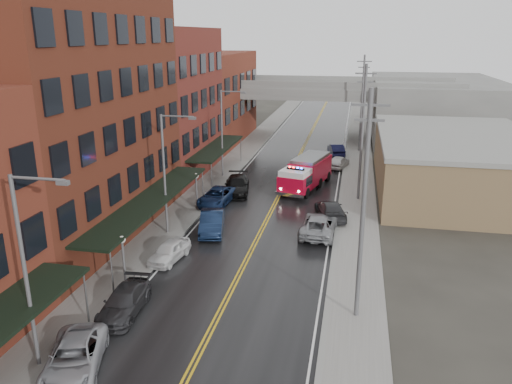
{
  "coord_description": "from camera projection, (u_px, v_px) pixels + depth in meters",
  "views": [
    {
      "loc": [
        6.57,
        -8.8,
        14.32
      ],
      "look_at": [
        -0.47,
        26.26,
        3.0
      ],
      "focal_mm": 35.0,
      "sensor_mm": 36.0,
      "label": 1
    }
  ],
  "objects": [
    {
      "name": "road",
      "position": [
        270.0,
        213.0,
        41.82
      ],
      "size": [
        11.0,
        160.0,
        0.02
      ],
      "primitive_type": "cube",
      "color": "black",
      "rests_on": "ground"
    },
    {
      "name": "sidewalk_left",
      "position": [
        187.0,
        207.0,
        43.17
      ],
      "size": [
        3.0,
        160.0,
        0.15
      ],
      "primitive_type": "cube",
      "color": "slate",
      "rests_on": "ground"
    },
    {
      "name": "sidewalk_right",
      "position": [
        359.0,
        218.0,
        40.43
      ],
      "size": [
        3.0,
        160.0,
        0.15
      ],
      "primitive_type": "cube",
      "color": "slate",
      "rests_on": "ground"
    },
    {
      "name": "curb_left",
      "position": [
        206.0,
        208.0,
        42.86
      ],
      "size": [
        0.3,
        160.0,
        0.15
      ],
      "primitive_type": "cube",
      "color": "gray",
      "rests_on": "ground"
    },
    {
      "name": "curb_right",
      "position": [
        338.0,
        217.0,
        40.74
      ],
      "size": [
        0.3,
        160.0,
        0.15
      ],
      "primitive_type": "cube",
      "color": "gray",
      "rests_on": "ground"
    },
    {
      "name": "brick_building_b",
      "position": [
        68.0,
        114.0,
        35.06
      ],
      "size": [
        9.0,
        20.0,
        18.0
      ],
      "primitive_type": "cube",
      "color": "#512215",
      "rests_on": "ground"
    },
    {
      "name": "brick_building_c",
      "position": [
        162.0,
        103.0,
        51.87
      ],
      "size": [
        9.0,
        15.0,
        15.0
      ],
      "primitive_type": "cube",
      "color": "maroon",
      "rests_on": "ground"
    },
    {
      "name": "brick_building_far",
      "position": [
        210.0,
        98.0,
        68.68
      ],
      "size": [
        9.0,
        20.0,
        12.0
      ],
      "primitive_type": "cube",
      "color": "brown",
      "rests_on": "ground"
    },
    {
      "name": "tan_building",
      "position": [
        454.0,
        165.0,
        47.42
      ],
      "size": [
        14.0,
        22.0,
        5.0
      ],
      "primitive_type": "cube",
      "color": "olive",
      "rests_on": "ground"
    },
    {
      "name": "right_far_block",
      "position": [
        434.0,
        107.0,
        74.63
      ],
      "size": [
        18.0,
        30.0,
        8.0
      ],
      "primitive_type": "cube",
      "color": "slate",
      "rests_on": "ground"
    },
    {
      "name": "awning_1",
      "position": [
        151.0,
        200.0,
        35.79
      ],
      "size": [
        2.6,
        18.0,
        3.09
      ],
      "color": "black",
      "rests_on": "ground"
    },
    {
      "name": "awning_2",
      "position": [
        217.0,
        148.0,
        52.14
      ],
      "size": [
        2.6,
        13.0,
        3.09
      ],
      "color": "black",
      "rests_on": "ground"
    },
    {
      "name": "globe_lamp_1",
      "position": [
        123.0,
        249.0,
        29.24
      ],
      "size": [
        0.44,
        0.44,
        3.12
      ],
      "color": "#59595B",
      "rests_on": "ground"
    },
    {
      "name": "globe_lamp_2",
      "position": [
        196.0,
        183.0,
        42.33
      ],
      "size": [
        0.44,
        0.44,
        3.12
      ],
      "color": "#59595B",
      "rests_on": "ground"
    },
    {
      "name": "street_lamp_0",
      "position": [
        29.0,
        262.0,
        20.92
      ],
      "size": [
        2.64,
        0.22,
        9.0
      ],
      "color": "#59595B",
      "rests_on": "ground"
    },
    {
      "name": "street_lamp_1",
      "position": [
        167.0,
        167.0,
        35.88
      ],
      "size": [
        2.64,
        0.22,
        9.0
      ],
      "color": "#59595B",
      "rests_on": "ground"
    },
    {
      "name": "street_lamp_2",
      "position": [
        224.0,
        128.0,
        50.84
      ],
      "size": [
        2.64,
        0.22,
        9.0
      ],
      "color": "#59595B",
      "rests_on": "ground"
    },
    {
      "name": "utility_pole_0",
      "position": [
        364.0,
        205.0,
        24.55
      ],
      "size": [
        1.8,
        0.24,
        12.0
      ],
      "color": "#59595B",
      "rests_on": "ground"
    },
    {
      "name": "utility_pole_1",
      "position": [
        362.0,
        131.0,
        43.25
      ],
      "size": [
        1.8,
        0.24,
        12.0
      ],
      "color": "#59595B",
      "rests_on": "ground"
    },
    {
      "name": "utility_pole_2",
      "position": [
        362.0,
        102.0,
        61.94
      ],
      "size": [
        1.8,
        0.24,
        12.0
      ],
      "color": "#59595B",
      "rests_on": "ground"
    },
    {
      "name": "overpass",
      "position": [
        309.0,
        97.0,
        69.93
      ],
      "size": [
        40.0,
        10.0,
        7.5
      ],
      "color": "slate",
      "rests_on": "ground"
    },
    {
      "name": "fire_truck",
      "position": [
        306.0,
        173.0,
        48.03
      ],
      "size": [
        4.82,
        8.54,
        2.97
      ],
      "rotation": [
        0.0,
        0.0,
        -0.26
      ],
      "color": "#B60824",
      "rests_on": "ground"
    },
    {
      "name": "parked_car_left_2",
      "position": [
        74.0,
        358.0,
        22.0
      ],
      "size": [
        3.73,
        5.45,
        1.38
      ],
      "primitive_type": "imported",
      "rotation": [
        0.0,
        0.0,
        0.32
      ],
      "color": "#9C9DA3",
      "rests_on": "ground"
    },
    {
      "name": "parked_car_left_3",
      "position": [
        124.0,
        302.0,
        26.67
      ],
      "size": [
        2.17,
        4.71,
        1.34
      ],
      "primitive_type": "imported",
      "rotation": [
        0.0,
        0.0,
        0.07
      ],
      "color": "#28282A",
      "rests_on": "ground"
    },
    {
      "name": "parked_car_left_4",
      "position": [
        169.0,
        251.0,
        32.93
      ],
      "size": [
        2.13,
        4.07,
        1.32
      ],
      "primitive_type": "imported",
      "rotation": [
        0.0,
        0.0,
        -0.15
      ],
      "color": "white",
      "rests_on": "ground"
    },
    {
      "name": "parked_car_left_5",
      "position": [
        212.0,
        222.0,
        37.62
      ],
      "size": [
        2.65,
        5.06,
        1.59
      ],
      "primitive_type": "imported",
      "rotation": [
        0.0,
        0.0,
        0.21
      ],
      "color": "#0E1B34",
      "rests_on": "ground"
    },
    {
      "name": "parked_car_left_6",
      "position": [
        217.0,
        196.0,
        43.86
      ],
      "size": [
        2.84,
        5.3,
        1.42
      ],
      "primitive_type": "imported",
      "rotation": [
        0.0,
        0.0,
        -0.1
      ],
      "color": "#112143",
      "rests_on": "ground"
    },
    {
      "name": "parked_car_left_7",
      "position": [
        237.0,
        185.0,
        46.83
      ],
      "size": [
        3.11,
        5.71,
        1.57
      ],
      "primitive_type": "imported",
      "rotation": [
        0.0,
        0.0,
        0.17
      ],
      "color": "black",
      "rests_on": "ground"
    },
    {
      "name": "parked_car_right_0",
      "position": [
        319.0,
        225.0,
        37.22
      ],
      "size": [
        2.74,
        5.5,
        1.5
      ],
      "primitive_type": "imported",
      "rotation": [
        0.0,
        0.0,
        3.09
      ],
      "color": "gray",
      "rests_on": "ground"
    },
    {
      "name": "parked_car_right_1",
      "position": [
        330.0,
        210.0,
        40.48
      ],
      "size": [
        3.16,
        5.32,
        1.45
      ],
      "primitive_type": "imported",
      "rotation": [
        0.0,
        0.0,
        3.38
      ],
      "color": "#272729",
      "rests_on": "ground"
    },
    {
      "name": "parked_car_right_2",
      "position": [
        339.0,
        162.0,
        55.82
      ],
      "size": [
        2.6,
        4.36,
        1.39
      ],
      "primitive_type": "imported",
      "rotation": [
        0.0,
        0.0,
        2.89
      ],
      "color": "silver",
      "rests_on": "ground"
    },
    {
      "name": "parked_car_right_3",
      "position": [
        336.0,
        150.0,
        61.53
      ],
      "size": [
        2.48,
        4.69,
        1.47
      ],
      "primitive_type": "imported",
      "rotation": [
        0.0,
        0.0,
        3.36
      ],
      "color": "black",
      "rests_on": "ground"
    }
  ]
}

